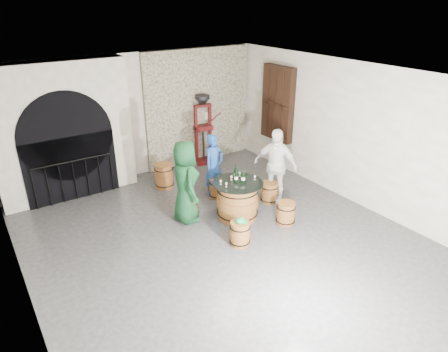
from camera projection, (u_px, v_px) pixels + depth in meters
ground at (223, 241)px, 7.95m from camera, size 8.00×8.00×0.00m
wall_back at (137, 117)px, 10.30m from camera, size 8.00×0.00×8.00m
wall_front at (430, 289)px, 4.26m from camera, size 8.00×0.00×8.00m
wall_left at (12, 223)px, 5.51m from camera, size 0.00×8.00×8.00m
wall_right at (351, 133)px, 9.06m from camera, size 0.00×8.00×8.00m
ceiling at (223, 79)px, 6.62m from camera, size 8.00×8.00×0.00m
stone_facing_panel at (198, 107)px, 11.17m from camera, size 3.20×0.12×3.18m
arched_opening at (64, 133)px, 9.15m from camera, size 3.10×0.60×3.19m
shuttered_window at (278, 104)px, 10.73m from camera, size 0.23×1.10×2.00m
barrel_table at (238, 200)px, 8.64m from camera, size 1.10×1.10×0.84m
barrel_stool_left at (189, 209)px, 8.63m from camera, size 0.41×0.41×0.49m
barrel_stool_far at (217, 188)px, 9.58m from camera, size 0.41×0.41×0.49m
barrel_stool_right at (270, 192)px, 9.36m from camera, size 0.41×0.41×0.49m
barrel_stool_near_right at (286, 213)px, 8.46m from camera, size 0.41×0.41×0.49m
barrel_stool_near_left at (240, 233)px, 7.75m from camera, size 0.41×0.41×0.49m
green_cap at (240, 221)px, 7.63m from camera, size 0.24×0.19×0.10m
person_green at (186, 182)px, 8.35m from camera, size 0.73×0.97×1.80m
person_blue at (214, 165)px, 9.51m from camera, size 0.63×0.49×1.53m
person_white at (275, 166)px, 9.19m from camera, size 0.87×1.12×1.77m
wine_bottle_left at (236, 176)px, 8.42m from camera, size 0.08×0.08×0.32m
wine_bottle_center at (243, 177)px, 8.39m from camera, size 0.08×0.08×0.32m
wine_bottle_right at (236, 173)px, 8.59m from camera, size 0.08×0.08×0.32m
tasting_glass_a at (226, 185)px, 8.25m from camera, size 0.05×0.05×0.10m
tasting_glass_b at (243, 175)px, 8.69m from camera, size 0.05×0.05×0.10m
tasting_glass_c at (231, 178)px, 8.55m from camera, size 0.05×0.05×0.10m
tasting_glass_d at (240, 174)px, 8.73m from camera, size 0.05×0.05×0.10m
tasting_glass_e at (255, 178)px, 8.57m from camera, size 0.05×0.05×0.10m
tasting_glass_f at (221, 182)px, 8.35m from camera, size 0.05×0.05×0.10m
side_barrel at (164, 176)px, 10.04m from camera, size 0.48×0.48×0.63m
corking_press at (203, 125)px, 11.18m from camera, size 0.83×0.53×1.98m
control_box at (207, 115)px, 11.34m from camera, size 0.18×0.10×0.22m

